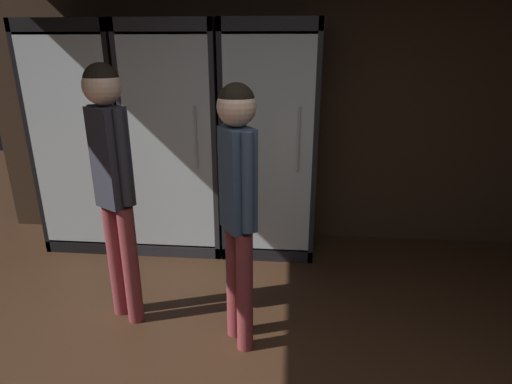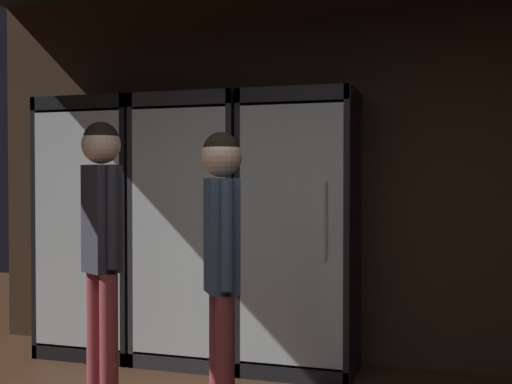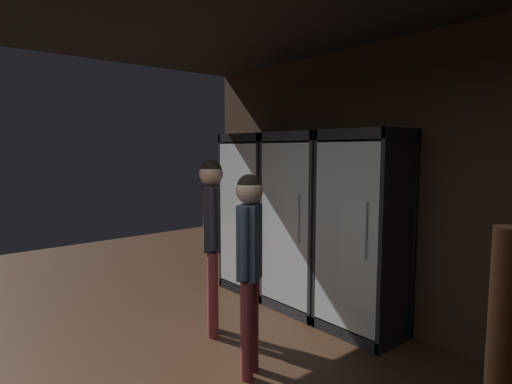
{
  "view_description": "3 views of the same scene",
  "coord_description": "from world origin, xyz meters",
  "px_view_note": "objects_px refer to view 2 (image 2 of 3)",
  "views": [
    {
      "loc": [
        -0.18,
        -0.74,
        1.76
      ],
      "look_at": [
        -0.45,
        2.3,
        0.68
      ],
      "focal_mm": 29.17,
      "sensor_mm": 36.0,
      "label": 1
    },
    {
      "loc": [
        0.62,
        -1.59,
        1.35
      ],
      "look_at": [
        -0.61,
        2.44,
        1.26
      ],
      "focal_mm": 44.53,
      "sensor_mm": 36.0,
      "label": 2
    },
    {
      "loc": [
        1.93,
        -0.54,
        1.77
      ],
      "look_at": [
        -1.95,
        2.71,
        1.24
      ],
      "focal_mm": 28.96,
      "sensor_mm": 36.0,
      "label": 3
    }
  ],
  "objects_px": {
    "shopper_near": "(102,231)",
    "shopper_far": "(222,248)",
    "cooler_far_left": "(100,230)",
    "cooler_center": "(301,235)",
    "cooler_left": "(196,232)"
  },
  "relations": [
    {
      "from": "shopper_near",
      "to": "shopper_far",
      "type": "relative_size",
      "value": 1.06
    },
    {
      "from": "cooler_far_left",
      "to": "shopper_near",
      "type": "height_order",
      "value": "cooler_far_left"
    },
    {
      "from": "cooler_center",
      "to": "shopper_far",
      "type": "xyz_separation_m",
      "value": [
        -0.11,
        -1.34,
        0.05
      ]
    },
    {
      "from": "cooler_left",
      "to": "shopper_near",
      "type": "xyz_separation_m",
      "value": [
        -0.1,
        -1.16,
        0.1
      ]
    },
    {
      "from": "cooler_far_left",
      "to": "cooler_center",
      "type": "distance_m",
      "value": 1.6
    },
    {
      "from": "cooler_left",
      "to": "cooler_center",
      "type": "xyz_separation_m",
      "value": [
        0.8,
        -0.0,
        -0.0
      ]
    },
    {
      "from": "cooler_far_left",
      "to": "shopper_far",
      "type": "bearing_deg",
      "value": -41.96
    },
    {
      "from": "cooler_far_left",
      "to": "cooler_center",
      "type": "relative_size",
      "value": 1.0
    },
    {
      "from": "shopper_near",
      "to": "shopper_far",
      "type": "bearing_deg",
      "value": -13.2
    },
    {
      "from": "cooler_far_left",
      "to": "shopper_near",
      "type": "distance_m",
      "value": 1.36
    },
    {
      "from": "shopper_near",
      "to": "shopper_far",
      "type": "height_order",
      "value": "shopper_near"
    },
    {
      "from": "cooler_far_left",
      "to": "cooler_center",
      "type": "height_order",
      "value": "same"
    },
    {
      "from": "cooler_far_left",
      "to": "shopper_near",
      "type": "xyz_separation_m",
      "value": [
        0.7,
        -1.16,
        0.1
      ]
    },
    {
      "from": "cooler_left",
      "to": "shopper_far",
      "type": "distance_m",
      "value": 1.51
    },
    {
      "from": "cooler_left",
      "to": "shopper_far",
      "type": "height_order",
      "value": "cooler_left"
    }
  ]
}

